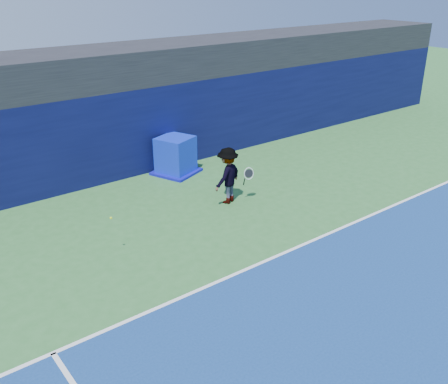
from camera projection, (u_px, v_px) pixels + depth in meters
The scene contains 7 objects.
ground at pixel (354, 330), 9.95m from camera, with size 80.00×80.00×0.00m, color #306C30.
baseline at pixel (255, 265), 12.12m from camera, with size 24.00×0.10×0.01m, color white.
stadium_band at pixel (93, 68), 16.84m from camera, with size 36.00×3.00×1.20m, color black.
back_wall_assembly at pixel (111, 135), 16.95m from camera, with size 36.00×1.03×3.00m.
equipment_cart at pixel (176, 157), 17.56m from camera, with size 1.78×1.78×1.32m.
tennis_player at pixel (228, 176), 15.18m from camera, with size 1.40×0.99×1.76m.
tennis_ball at pixel (111, 218), 12.18m from camera, with size 0.06×0.06×0.06m.
Camera 1 is at (-6.95, -4.75, 6.51)m, focal length 40.00 mm.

